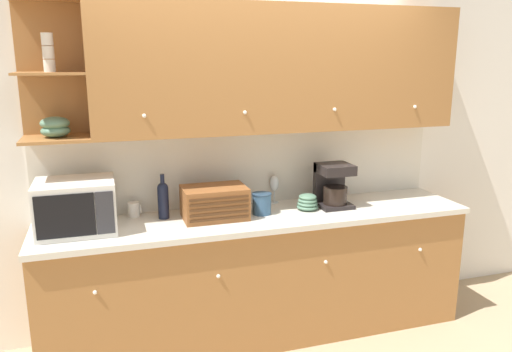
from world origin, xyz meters
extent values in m
plane|color=tan|center=(0.00, 0.00, 0.00)|extent=(24.00, 24.00, 0.00)
cube|color=white|center=(0.00, 0.03, 1.30)|extent=(5.46, 0.06, 2.60)
cube|color=#A36B38|center=(0.00, -0.30, 0.45)|extent=(3.06, 0.61, 0.90)
cube|color=silver|center=(0.00, -0.32, 0.92)|extent=(3.08, 0.64, 0.04)
sphere|color=white|center=(-1.15, -0.61, 0.64)|extent=(0.03, 0.03, 0.03)
sphere|color=white|center=(-0.38, -0.61, 0.64)|extent=(0.03, 0.03, 0.03)
sphere|color=white|center=(0.38, -0.61, 0.64)|extent=(0.03, 0.03, 0.03)
sphere|color=white|center=(1.15, -0.61, 0.64)|extent=(0.03, 0.03, 0.03)
cube|color=silver|center=(0.00, -0.01, 1.22)|extent=(3.06, 0.01, 0.58)
cube|color=#A36B38|center=(0.21, -0.17, 1.95)|extent=(2.64, 0.34, 0.87)
cube|color=#A36B38|center=(-1.32, -0.01, 1.95)|extent=(0.42, 0.02, 0.87)
cube|color=#A36B38|center=(-1.32, -0.17, 1.52)|extent=(0.42, 0.34, 0.02)
cube|color=#A36B38|center=(-1.32, -0.17, 1.93)|extent=(0.42, 0.34, 0.02)
sphere|color=white|center=(-0.78, -0.35, 1.67)|extent=(0.03, 0.03, 0.03)
sphere|color=white|center=(-0.12, -0.35, 1.67)|extent=(0.03, 0.03, 0.03)
sphere|color=white|center=(0.54, -0.35, 1.67)|extent=(0.03, 0.03, 0.03)
sphere|color=white|center=(1.20, -0.35, 1.67)|extent=(0.03, 0.03, 0.03)
ellipsoid|color=slate|center=(-1.32, -0.17, 1.57)|extent=(0.18, 0.18, 0.08)
ellipsoid|color=slate|center=(-1.32, -0.17, 1.62)|extent=(0.18, 0.18, 0.08)
cylinder|color=silver|center=(-1.32, -0.17, 1.98)|extent=(0.07, 0.07, 0.08)
cylinder|color=silver|center=(-1.32, -0.17, 2.06)|extent=(0.07, 0.07, 0.08)
cylinder|color=silver|center=(-1.32, -0.17, 2.13)|extent=(0.07, 0.07, 0.08)
cube|color=silver|center=(-1.23, -0.29, 1.10)|extent=(0.49, 0.39, 0.33)
cube|color=black|center=(-1.28, -0.49, 1.10)|extent=(0.34, 0.01, 0.27)
cube|color=#2D2D33|center=(-1.05, -0.49, 1.10)|extent=(0.11, 0.01, 0.27)
cylinder|color=silver|center=(-0.86, -0.09, 0.99)|extent=(0.08, 0.08, 0.11)
torus|color=silver|center=(-0.82, -0.09, 0.99)|extent=(0.01, 0.07, 0.07)
cylinder|color=black|center=(-0.67, -0.19, 1.04)|extent=(0.08, 0.08, 0.22)
sphere|color=black|center=(-0.67, -0.19, 1.15)|extent=(0.08, 0.08, 0.08)
cylinder|color=black|center=(-0.67, -0.19, 1.21)|extent=(0.03, 0.03, 0.07)
cube|color=brown|center=(-0.33, -0.29, 1.05)|extent=(0.44, 0.30, 0.22)
cube|color=#4B2C16|center=(-0.33, -0.44, 0.98)|extent=(0.40, 0.01, 0.02)
cube|color=#4B2C16|center=(-0.33, -0.44, 1.01)|extent=(0.40, 0.01, 0.02)
cube|color=#4B2C16|center=(-0.33, -0.44, 1.05)|extent=(0.40, 0.01, 0.02)
cube|color=#4B2C16|center=(-0.33, -0.44, 1.08)|extent=(0.40, 0.01, 0.02)
cube|color=#4B2C16|center=(-0.33, -0.44, 1.12)|extent=(0.40, 0.01, 0.02)
cylinder|color=#33567A|center=(0.01, -0.30, 1.01)|extent=(0.13, 0.13, 0.14)
cylinder|color=navy|center=(0.01, -0.30, 1.08)|extent=(0.14, 0.14, 0.01)
cylinder|color=silver|center=(0.20, -0.06, 0.94)|extent=(0.07, 0.07, 0.01)
cylinder|color=silver|center=(0.20, -0.06, 0.98)|extent=(0.01, 0.01, 0.09)
ellipsoid|color=silver|center=(0.20, -0.06, 1.09)|extent=(0.07, 0.07, 0.12)
ellipsoid|color=slate|center=(0.37, -0.30, 0.96)|extent=(0.16, 0.16, 0.04)
ellipsoid|color=slate|center=(0.37, -0.30, 0.98)|extent=(0.15, 0.15, 0.05)
ellipsoid|color=slate|center=(0.37, -0.30, 1.01)|extent=(0.14, 0.14, 0.04)
ellipsoid|color=slate|center=(0.37, -0.30, 1.03)|extent=(0.13, 0.13, 0.04)
cube|color=black|center=(0.59, -0.30, 0.95)|extent=(0.24, 0.24, 0.03)
cylinder|color=black|center=(0.59, -0.31, 1.03)|extent=(0.18, 0.18, 0.13)
cube|color=black|center=(0.59, -0.20, 1.10)|extent=(0.24, 0.05, 0.33)
cube|color=black|center=(0.59, -0.30, 1.23)|extent=(0.24, 0.24, 0.07)
camera|label=1|loc=(-1.05, -3.54, 2.02)|focal=35.00mm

